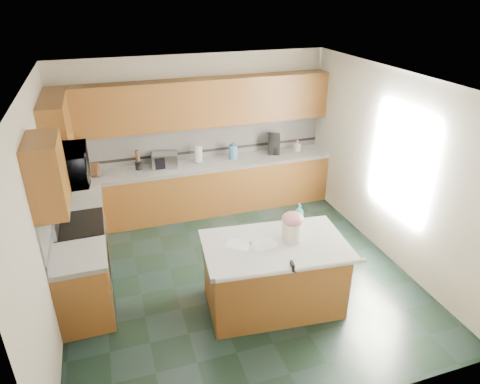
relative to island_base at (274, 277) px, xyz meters
name	(u,v)px	position (x,y,z in m)	size (l,w,h in m)	color
floor	(238,275)	(-0.24, 0.72, -0.43)	(4.60, 4.60, 0.00)	black
ceiling	(237,82)	(-0.24, 0.72, 2.27)	(4.60, 4.60, 0.00)	white
wall_back	(197,134)	(-0.24, 3.04, 0.92)	(4.60, 0.04, 2.70)	silver
wall_front	(325,306)	(-0.24, -1.60, 0.92)	(4.60, 0.04, 2.70)	silver
wall_left	(41,217)	(-2.56, 0.72, 0.92)	(0.04, 4.60, 2.70)	silver
wall_right	(392,167)	(2.08, 0.72, 0.92)	(0.04, 4.60, 2.70)	silver
back_base_cab	(203,189)	(-0.24, 2.72, 0.00)	(4.60, 0.60, 0.86)	#55320E
back_countertop	(202,165)	(-0.24, 2.72, 0.46)	(4.60, 0.64, 0.06)	white
back_upper_cab	(198,103)	(-0.24, 2.86, 1.51)	(4.60, 0.33, 0.78)	#55320E
back_backsplash	(197,141)	(-0.24, 3.01, 0.81)	(4.60, 0.02, 0.63)	silver
back_accent_band	(198,151)	(-0.24, 3.00, 0.61)	(4.60, 0.01, 0.05)	black
left_base_cab_rear	(84,227)	(-2.24, 2.01, 0.00)	(0.60, 0.82, 0.86)	#55320E
left_counter_rear	(79,199)	(-2.24, 2.01, 0.46)	(0.64, 0.82, 0.06)	white
left_base_cab_front	(84,289)	(-2.24, 0.48, 0.00)	(0.60, 0.72, 0.86)	#55320E
left_counter_front	(78,257)	(-2.24, 0.48, 0.46)	(0.64, 0.72, 0.06)	white
left_backsplash	(50,204)	(-2.53, 1.27, 0.81)	(0.02, 2.30, 0.63)	silver
left_accent_band	(53,217)	(-2.52, 1.27, 0.61)	(0.01, 2.30, 0.05)	black
left_upper_cab_rear	(56,128)	(-2.37, 2.15, 1.51)	(0.33, 1.09, 0.78)	#55320E
left_upper_cab_front	(47,175)	(-2.37, 0.48, 1.51)	(0.33, 0.72, 0.78)	#55320E
range_body	(84,255)	(-2.24, 1.22, 0.01)	(0.60, 0.76, 0.88)	#B7B7BC
range_oven_door	(107,253)	(-1.95, 1.22, -0.03)	(0.02, 0.68, 0.55)	black
range_cooktop	(79,225)	(-2.24, 1.22, 0.47)	(0.62, 0.78, 0.04)	black
range_handle	(106,229)	(-1.92, 1.22, 0.35)	(0.02, 0.02, 0.66)	#B7B7BC
range_backguard	(55,220)	(-2.50, 1.22, 0.59)	(0.06, 0.76, 0.18)	#B7B7BC
microwave	(67,166)	(-2.24, 1.22, 1.30)	(0.73, 0.50, 0.41)	#B7B7BC
island_base	(274,277)	(0.00, 0.00, 0.00)	(1.62, 0.92, 0.86)	#55320E
island_top	(275,246)	(0.00, 0.00, 0.46)	(1.72, 1.02, 0.06)	white
island_bullnose	(293,270)	(0.00, -0.51, 0.46)	(0.06, 0.06, 1.72)	white
treat_jar	(292,231)	(0.22, 0.02, 0.62)	(0.24, 0.24, 0.25)	white
treat_jar_lid	(293,219)	(0.22, 0.02, 0.78)	(0.26, 0.26, 0.16)	#D38588
treat_jar_knob	(293,215)	(0.22, 0.02, 0.83)	(0.03, 0.03, 0.09)	tan
treat_jar_knob_end_l	(290,215)	(0.18, 0.02, 0.83)	(0.05, 0.05, 0.05)	tan
treat_jar_knob_end_r	(296,214)	(0.26, 0.02, 0.83)	(0.05, 0.05, 0.05)	tan
soap_bottle_island	(299,215)	(0.43, 0.28, 0.65)	(0.12, 0.12, 0.32)	#39A6B2
paper_sheet_a	(264,245)	(-0.13, 0.01, 0.49)	(0.31, 0.23, 0.00)	white
paper_sheet_b	(238,244)	(-0.42, 0.12, 0.49)	(0.29, 0.22, 0.00)	white
clamp_body	(292,266)	(0.00, -0.49, 0.50)	(0.03, 0.10, 0.09)	black
clamp_handle	(294,271)	(0.00, -0.55, 0.48)	(0.02, 0.02, 0.07)	black
knife_block	(95,169)	(-1.98, 2.77, 0.59)	(0.11, 0.09, 0.21)	#472814
utensil_crock	(139,166)	(-1.30, 2.80, 0.56)	(0.11, 0.11, 0.14)	black
utensil_bundle	(137,156)	(-1.30, 2.80, 0.73)	(0.06, 0.06, 0.20)	#472814
toaster_oven	(165,160)	(-0.86, 2.77, 0.61)	(0.41, 0.28, 0.24)	#B7B7BC
toaster_oven_door	(166,163)	(-0.86, 2.64, 0.61)	(0.37, 0.01, 0.20)	black
paper_towel	(198,154)	(-0.27, 2.82, 0.64)	(0.13, 0.13, 0.30)	white
paper_towel_base	(199,161)	(-0.27, 2.82, 0.50)	(0.20, 0.20, 0.01)	#B7B7BC
water_jug	(233,152)	(0.34, 2.78, 0.61)	(0.15, 0.15, 0.24)	#467FB4
water_jug_neck	(233,145)	(0.34, 2.78, 0.75)	(0.07, 0.07, 0.03)	#467FB4
coffee_maker	(274,144)	(1.12, 2.80, 0.67)	(0.21, 0.23, 0.36)	black
coffee_carafe	(275,150)	(1.12, 2.75, 0.56)	(0.15, 0.15, 0.15)	black
soap_bottle_back	(297,146)	(1.58, 2.77, 0.59)	(0.09, 0.10, 0.21)	white
soap_back_cap	(298,139)	(1.58, 2.77, 0.71)	(0.02, 0.02, 0.03)	red
window_light_proxy	(401,163)	(2.05, 0.52, 1.07)	(0.02, 1.40, 1.10)	white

